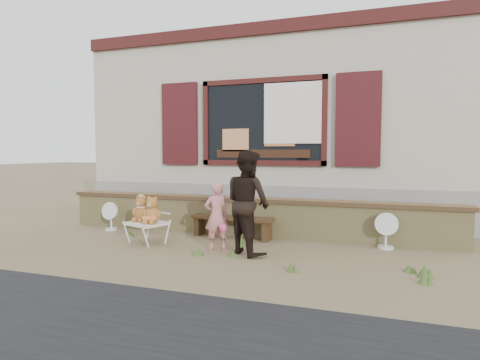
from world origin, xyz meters
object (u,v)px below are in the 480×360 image
at_px(folding_chair, 147,224).
at_px(teddy_bear_right, 152,209).
at_px(bench, 232,222).
at_px(child, 217,216).
at_px(teddy_bear_left, 141,208).
at_px(adult, 248,202).

distance_m(folding_chair, teddy_bear_right, 0.28).
xyz_separation_m(bench, folding_chair, (-1.15, -0.83, 0.04)).
xyz_separation_m(teddy_bear_right, child, (1.07, 0.04, -0.05)).
bearing_deg(teddy_bear_right, child, 22.12).
bearing_deg(child, folding_chair, -36.44).
distance_m(bench, teddy_bear_right, 1.37).
xyz_separation_m(bench, teddy_bear_left, (-1.28, -0.78, 0.29)).
distance_m(bench, folding_chair, 1.42).
bearing_deg(teddy_bear_left, child, 17.61).
distance_m(folding_chair, child, 1.22).
relative_size(folding_chair, teddy_bear_left, 1.64).
relative_size(bench, teddy_bear_right, 3.39).
bearing_deg(adult, folding_chair, 32.56).
bearing_deg(adult, bench, -22.53).
relative_size(teddy_bear_left, child, 0.42).
height_order(bench, folding_chair, bench).
relative_size(bench, adult, 0.98).
xyz_separation_m(folding_chair, child, (1.21, -0.01, 0.20)).
height_order(teddy_bear_left, child, child).
relative_size(child, adult, 0.68).
height_order(child, adult, adult).
relative_size(folding_chair, teddy_bear_right, 1.62).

